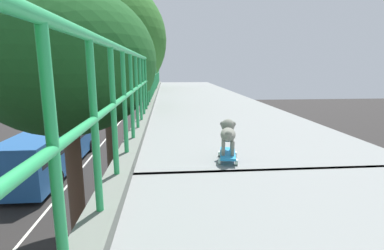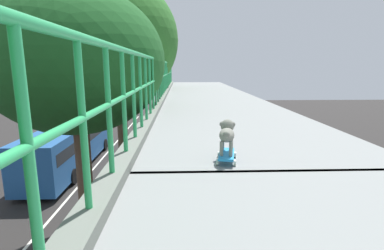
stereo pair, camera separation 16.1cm
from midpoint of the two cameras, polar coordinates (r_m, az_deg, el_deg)
name	(u,v)px [view 2 (the right image)]	position (r m, az deg, el deg)	size (l,w,h in m)	color
overpass_deck	(299,227)	(2.51, 22.07, -17.99)	(3.02, 32.54, 0.49)	gray
green_railing	(101,164)	(2.15, -15.33, -7.38)	(0.20, 30.91, 1.14)	slate
city_bus	(71,143)	(22.53, -22.41, -3.25)	(2.78, 11.98, 3.06)	#20518F
roadside_tree_mid	(76,64)	(7.22, -21.09, 11.02)	(4.02, 4.02, 8.87)	brown
roadside_tree_far	(118,41)	(13.21, -13.84, 15.63)	(5.07, 5.07, 10.73)	#493827
toy_skateboard	(226,155)	(3.02, 8.29, -5.82)	(0.25, 0.43, 0.08)	#2592DA
small_dog	(227,133)	(3.01, 8.38, -1.51)	(0.21, 0.41, 0.33)	gray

